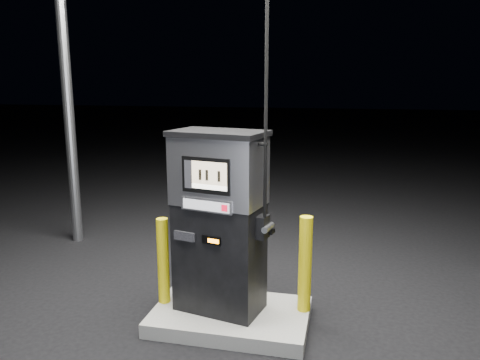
# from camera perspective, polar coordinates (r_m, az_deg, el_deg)

# --- Properties ---
(ground) EXTENTS (80.00, 80.00, 0.00)m
(ground) POSITION_cam_1_polar(r_m,az_deg,el_deg) (5.11, -1.14, -17.04)
(ground) COLOR black
(ground) RESTS_ON ground
(pump_island) EXTENTS (1.60, 1.00, 0.15)m
(pump_island) POSITION_cam_1_polar(r_m,az_deg,el_deg) (5.07, -1.15, -16.30)
(pump_island) COLOR slate
(pump_island) RESTS_ON ground
(fuel_dispenser) EXTENTS (1.07, 0.73, 3.85)m
(fuel_dispenser) POSITION_cam_1_polar(r_m,az_deg,el_deg) (4.72, -2.51, -4.94)
(fuel_dispenser) COLOR black
(fuel_dispenser) RESTS_ON pump_island
(bollard_left) EXTENTS (0.16, 0.16, 0.93)m
(bollard_left) POSITION_cam_1_polar(r_m,az_deg,el_deg) (5.08, -9.34, -9.70)
(bollard_left) COLOR yellow
(bollard_left) RESTS_ON pump_island
(bollard_right) EXTENTS (0.15, 0.15, 1.01)m
(bollard_right) POSITION_cam_1_polar(r_m,az_deg,el_deg) (4.88, 7.93, -10.13)
(bollard_right) COLOR yellow
(bollard_right) RESTS_ON pump_island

